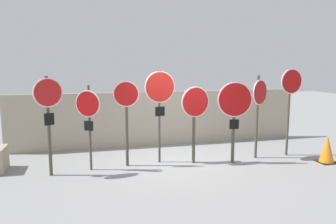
{
  "coord_description": "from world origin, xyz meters",
  "views": [
    {
      "loc": [
        -2.45,
        -8.29,
        2.69
      ],
      "look_at": [
        -0.32,
        0.0,
        1.44
      ],
      "focal_mm": 35.0,
      "sensor_mm": 36.0,
      "label": 1
    }
  ],
  "objects_px": {
    "stop_sign_5": "(234,108)",
    "stop_sign_1": "(88,112)",
    "traffic_cone_0": "(327,149)",
    "stop_sign_2": "(126,107)",
    "stop_sign_4": "(195,110)",
    "stop_sign_3": "(160,95)",
    "stop_sign_6": "(259,101)",
    "stop_sign_7": "(291,93)",
    "stop_sign_0": "(48,108)"
  },
  "relations": [
    {
      "from": "stop_sign_4",
      "to": "stop_sign_3",
      "type": "bearing_deg",
      "value": 150.38
    },
    {
      "from": "stop_sign_4",
      "to": "traffic_cone_0",
      "type": "bearing_deg",
      "value": -23.42
    },
    {
      "from": "stop_sign_4",
      "to": "stop_sign_2",
      "type": "bearing_deg",
      "value": 163.07
    },
    {
      "from": "stop_sign_1",
      "to": "stop_sign_4",
      "type": "relative_size",
      "value": 1.03
    },
    {
      "from": "stop_sign_1",
      "to": "traffic_cone_0",
      "type": "bearing_deg",
      "value": 23.35
    },
    {
      "from": "stop_sign_3",
      "to": "stop_sign_6",
      "type": "height_order",
      "value": "stop_sign_3"
    },
    {
      "from": "stop_sign_1",
      "to": "traffic_cone_0",
      "type": "relative_size",
      "value": 2.89
    },
    {
      "from": "traffic_cone_0",
      "to": "stop_sign_2",
      "type": "bearing_deg",
      "value": 169.24
    },
    {
      "from": "traffic_cone_0",
      "to": "stop_sign_1",
      "type": "bearing_deg",
      "value": 171.8
    },
    {
      "from": "stop_sign_0",
      "to": "stop_sign_2",
      "type": "relative_size",
      "value": 1.07
    },
    {
      "from": "stop_sign_7",
      "to": "traffic_cone_0",
      "type": "distance_m",
      "value": 1.85
    },
    {
      "from": "stop_sign_1",
      "to": "stop_sign_3",
      "type": "bearing_deg",
      "value": 38.02
    },
    {
      "from": "stop_sign_0",
      "to": "stop_sign_7",
      "type": "height_order",
      "value": "stop_sign_7"
    },
    {
      "from": "stop_sign_0",
      "to": "stop_sign_3",
      "type": "distance_m",
      "value": 2.83
    },
    {
      "from": "stop_sign_7",
      "to": "traffic_cone_0",
      "type": "xyz_separation_m",
      "value": [
        0.63,
        -0.88,
        -1.5
      ]
    },
    {
      "from": "stop_sign_0",
      "to": "stop_sign_1",
      "type": "relative_size",
      "value": 1.11
    },
    {
      "from": "stop_sign_1",
      "to": "stop_sign_2",
      "type": "distance_m",
      "value": 0.97
    },
    {
      "from": "stop_sign_4",
      "to": "stop_sign_7",
      "type": "relative_size",
      "value": 0.82
    },
    {
      "from": "stop_sign_2",
      "to": "stop_sign_4",
      "type": "bearing_deg",
      "value": 0.68
    },
    {
      "from": "stop_sign_3",
      "to": "stop_sign_7",
      "type": "height_order",
      "value": "stop_sign_7"
    },
    {
      "from": "stop_sign_2",
      "to": "stop_sign_4",
      "type": "distance_m",
      "value": 1.82
    },
    {
      "from": "stop_sign_5",
      "to": "stop_sign_6",
      "type": "relative_size",
      "value": 0.94
    },
    {
      "from": "stop_sign_6",
      "to": "stop_sign_2",
      "type": "bearing_deg",
      "value": 146.4
    },
    {
      "from": "stop_sign_5",
      "to": "stop_sign_1",
      "type": "bearing_deg",
      "value": -175.96
    },
    {
      "from": "stop_sign_2",
      "to": "stop_sign_6",
      "type": "xyz_separation_m",
      "value": [
        3.72,
        -0.17,
        0.07
      ]
    },
    {
      "from": "stop_sign_0",
      "to": "stop_sign_2",
      "type": "xyz_separation_m",
      "value": [
        1.88,
        0.3,
        -0.08
      ]
    },
    {
      "from": "stop_sign_0",
      "to": "traffic_cone_0",
      "type": "bearing_deg",
      "value": -29.22
    },
    {
      "from": "stop_sign_7",
      "to": "traffic_cone_0",
      "type": "bearing_deg",
      "value": -61.01
    },
    {
      "from": "stop_sign_2",
      "to": "traffic_cone_0",
      "type": "relative_size",
      "value": 3.01
    },
    {
      "from": "stop_sign_2",
      "to": "stop_sign_5",
      "type": "relative_size",
      "value": 1.02
    },
    {
      "from": "stop_sign_6",
      "to": "traffic_cone_0",
      "type": "relative_size",
      "value": 3.16
    },
    {
      "from": "stop_sign_2",
      "to": "stop_sign_5",
      "type": "distance_m",
      "value": 2.87
    },
    {
      "from": "stop_sign_1",
      "to": "stop_sign_7",
      "type": "xyz_separation_m",
      "value": [
        5.71,
        -0.04,
        0.35
      ]
    },
    {
      "from": "stop_sign_3",
      "to": "traffic_cone_0",
      "type": "bearing_deg",
      "value": -21.44
    },
    {
      "from": "stop_sign_0",
      "to": "stop_sign_2",
      "type": "distance_m",
      "value": 1.91
    },
    {
      "from": "stop_sign_0",
      "to": "stop_sign_1",
      "type": "bearing_deg",
      "value": -11.92
    },
    {
      "from": "stop_sign_6",
      "to": "stop_sign_5",
      "type": "bearing_deg",
      "value": 167.22
    },
    {
      "from": "stop_sign_0",
      "to": "stop_sign_5",
      "type": "xyz_separation_m",
      "value": [
        4.71,
        -0.17,
        -0.13
      ]
    },
    {
      "from": "stop_sign_0",
      "to": "stop_sign_7",
      "type": "xyz_separation_m",
      "value": [
        6.62,
        0.15,
        0.21
      ]
    },
    {
      "from": "stop_sign_1",
      "to": "stop_sign_3",
      "type": "distance_m",
      "value": 1.92
    },
    {
      "from": "stop_sign_5",
      "to": "stop_sign_7",
      "type": "xyz_separation_m",
      "value": [
        1.91,
        0.32,
        0.33
      ]
    },
    {
      "from": "stop_sign_5",
      "to": "stop_sign_3",
      "type": "bearing_deg",
      "value": 172.86
    },
    {
      "from": "stop_sign_1",
      "to": "stop_sign_4",
      "type": "height_order",
      "value": "stop_sign_1"
    },
    {
      "from": "stop_sign_1",
      "to": "traffic_cone_0",
      "type": "xyz_separation_m",
      "value": [
        6.34,
        -0.91,
        -1.15
      ]
    },
    {
      "from": "stop_sign_5",
      "to": "stop_sign_6",
      "type": "distance_m",
      "value": 0.94
    },
    {
      "from": "stop_sign_2",
      "to": "stop_sign_6",
      "type": "bearing_deg",
      "value": 4.49
    },
    {
      "from": "stop_sign_0",
      "to": "stop_sign_5",
      "type": "distance_m",
      "value": 4.72
    },
    {
      "from": "stop_sign_5",
      "to": "stop_sign_7",
      "type": "distance_m",
      "value": 1.97
    },
    {
      "from": "stop_sign_4",
      "to": "stop_sign_5",
      "type": "relative_size",
      "value": 0.94
    },
    {
      "from": "stop_sign_1",
      "to": "stop_sign_3",
      "type": "height_order",
      "value": "stop_sign_3"
    }
  ]
}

